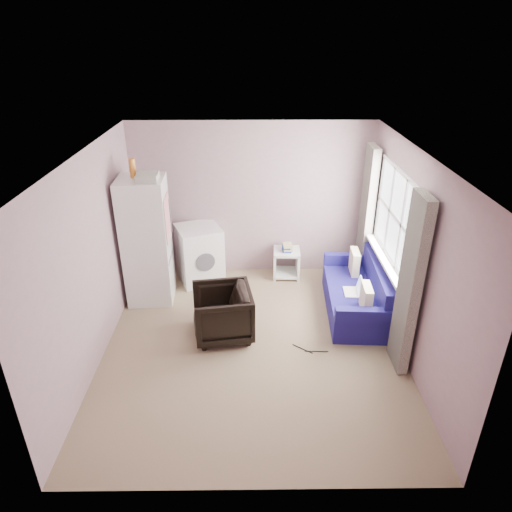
{
  "coord_description": "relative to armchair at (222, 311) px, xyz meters",
  "views": [
    {
      "loc": [
        -0.01,
        -4.82,
        3.71
      ],
      "look_at": [
        0.05,
        0.6,
        1.0
      ],
      "focal_mm": 32.0,
      "sensor_mm": 36.0,
      "label": 1
    }
  ],
  "objects": [
    {
      "name": "floor_cables",
      "position": [
        1.13,
        -0.36,
        -0.38
      ],
      "size": [
        0.45,
        0.19,
        0.01
      ],
      "rotation": [
        0.0,
        0.0,
        -0.31
      ],
      "color": "black",
      "rests_on": "ground"
    },
    {
      "name": "room",
      "position": [
        0.42,
        -0.22,
        0.87
      ],
      "size": [
        3.84,
        4.24,
        2.54
      ],
      "color": "#8D775C",
      "rests_on": "ground"
    },
    {
      "name": "fridge",
      "position": [
        -1.13,
        0.98,
        0.57
      ],
      "size": [
        0.69,
        0.68,
        2.14
      ],
      "rotation": [
        0.0,
        0.0,
        0.05
      ],
      "color": "silver",
      "rests_on": "ground"
    },
    {
      "name": "side_table",
      "position": [
        0.97,
        1.63,
        -0.11
      ],
      "size": [
        0.44,
        0.44,
        0.58
      ],
      "rotation": [
        0.0,
        0.0,
        -0.04
      ],
      "color": "white",
      "rests_on": "ground"
    },
    {
      "name": "armchair",
      "position": [
        0.0,
        0.0,
        0.0
      ],
      "size": [
        0.8,
        0.84,
        0.77
      ],
      "primitive_type": "imported",
      "rotation": [
        0.0,
        0.0,
        -1.42
      ],
      "color": "black",
      "rests_on": "ground"
    },
    {
      "name": "sofa",
      "position": [
        1.93,
        0.56,
        -0.11
      ],
      "size": [
        0.86,
        1.74,
        0.76
      ],
      "rotation": [
        0.0,
        0.0,
        -0.06
      ],
      "color": "navy",
      "rests_on": "ground"
    },
    {
      "name": "washing_machine",
      "position": [
        -0.45,
        1.54,
        0.1
      ],
      "size": [
        0.84,
        0.84,
        0.92
      ],
      "rotation": [
        0.0,
        0.0,
        0.38
      ],
      "color": "silver",
      "rests_on": "ground"
    },
    {
      "name": "window_dressing",
      "position": [
        2.18,
        0.47,
        0.72
      ],
      "size": [
        0.17,
        2.62,
        2.18
      ],
      "color": "white",
      "rests_on": "ground"
    }
  ]
}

